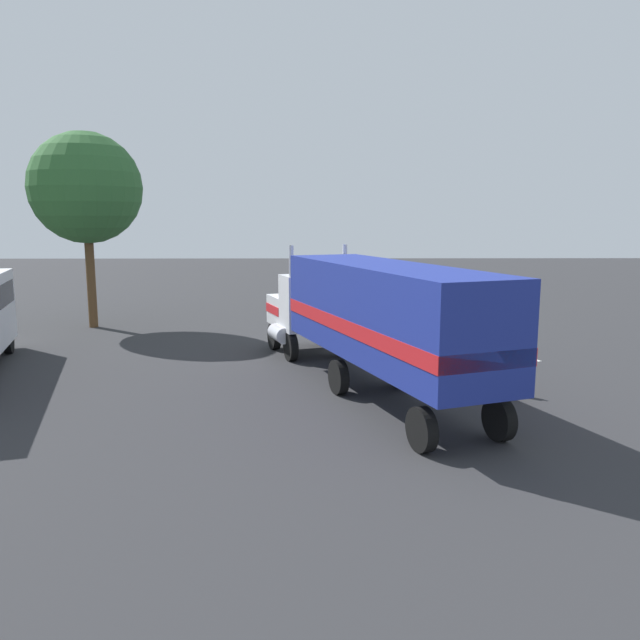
% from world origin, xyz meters
% --- Properties ---
extents(ground_plane, '(120.00, 120.00, 0.00)m').
position_xyz_m(ground_plane, '(0.00, 0.00, 0.00)').
color(ground_plane, '#2D2D30').
extents(lane_stripe_near, '(4.17, 1.71, 0.01)m').
position_xyz_m(lane_stripe_near, '(-1.69, -3.50, 0.01)').
color(lane_stripe_near, silver).
rests_on(lane_stripe_near, ground_plane).
extents(lane_stripe_mid, '(4.19, 1.64, 0.01)m').
position_xyz_m(lane_stripe_mid, '(-0.31, -5.80, 0.01)').
color(lane_stripe_mid, silver).
rests_on(lane_stripe_mid, ground_plane).
extents(lane_stripe_far, '(4.24, 1.49, 0.01)m').
position_xyz_m(lane_stripe_far, '(-0.42, -8.29, 0.01)').
color(lane_stripe_far, silver).
rests_on(lane_stripe_far, ground_plane).
extents(semi_truck, '(14.15, 7.19, 4.50)m').
position_xyz_m(semi_truck, '(-6.43, -1.92, 2.52)').
color(semi_truck, silver).
rests_on(semi_truck, ground_plane).
extents(person_bystander, '(0.34, 0.46, 1.63)m').
position_xyz_m(person_bystander, '(-4.01, -4.26, 0.89)').
color(person_bystander, '#2D3347').
rests_on(person_bystander, ground_plane).
extents(motorcycle, '(1.35, 1.74, 1.12)m').
position_xyz_m(motorcycle, '(-6.81, -6.03, 0.48)').
color(motorcycle, black).
rests_on(motorcycle, ground_plane).
extents(tree_right, '(5.48, 5.48, 9.72)m').
position_xyz_m(tree_right, '(5.49, 11.09, 6.96)').
color(tree_right, brown).
rests_on(tree_right, ground_plane).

